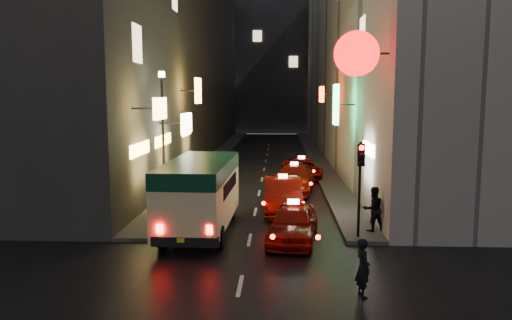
# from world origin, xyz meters

# --- Properties ---
(building_left) EXTENTS (7.48, 52.00, 18.00)m
(building_left) POSITION_xyz_m (-8.00, 33.99, 9.00)
(building_left) COLOR #383633
(building_left) RESTS_ON ground
(building_right) EXTENTS (7.97, 52.00, 18.00)m
(building_right) POSITION_xyz_m (8.00, 33.99, 9.00)
(building_right) COLOR #A7A499
(building_right) RESTS_ON ground
(building_far) EXTENTS (30.00, 10.00, 22.00)m
(building_far) POSITION_xyz_m (0.00, 66.00, 11.00)
(building_far) COLOR #38373D
(building_far) RESTS_ON ground
(sidewalk_left) EXTENTS (1.50, 52.00, 0.15)m
(sidewalk_left) POSITION_xyz_m (-4.25, 34.00, 0.07)
(sidewalk_left) COLOR #44413F
(sidewalk_left) RESTS_ON ground
(sidewalk_right) EXTENTS (1.50, 52.00, 0.15)m
(sidewalk_right) POSITION_xyz_m (4.25, 34.00, 0.07)
(sidewalk_right) COLOR #44413F
(sidewalk_right) RESTS_ON ground
(minibus) EXTENTS (2.48, 6.61, 2.82)m
(minibus) POSITION_xyz_m (-1.97, 9.46, 1.78)
(minibus) COLOR #F8DF9B
(minibus) RESTS_ON ground
(taxi_near) EXTENTS (2.77, 5.35, 1.80)m
(taxi_near) POSITION_xyz_m (1.60, 8.38, 0.81)
(taxi_near) COLOR maroon
(taxi_near) RESTS_ON ground
(taxi_second) EXTENTS (2.43, 5.76, 1.99)m
(taxi_second) POSITION_xyz_m (1.26, 13.18, 0.91)
(taxi_second) COLOR maroon
(taxi_second) RESTS_ON ground
(taxi_third) EXTENTS (2.94, 5.74, 1.92)m
(taxi_third) POSITION_xyz_m (1.92, 17.98, 0.87)
(taxi_third) COLOR maroon
(taxi_third) RESTS_ON ground
(taxi_far) EXTENTS (2.54, 4.87, 1.65)m
(taxi_far) POSITION_xyz_m (2.54, 22.78, 0.74)
(taxi_far) COLOR maroon
(taxi_far) RESTS_ON ground
(pedestrian_crossing) EXTENTS (0.52, 0.67, 1.79)m
(pedestrian_crossing) POSITION_xyz_m (3.30, 3.40, 0.90)
(pedestrian_crossing) COLOR black
(pedestrian_crossing) RESTS_ON ground
(pedestrian_sidewalk) EXTENTS (0.83, 0.65, 1.95)m
(pedestrian_sidewalk) POSITION_xyz_m (4.68, 9.43, 1.12)
(pedestrian_sidewalk) COLOR black
(pedestrian_sidewalk) RESTS_ON sidewalk_right
(traffic_light) EXTENTS (0.26, 0.43, 3.50)m
(traffic_light) POSITION_xyz_m (4.00, 8.47, 2.69)
(traffic_light) COLOR black
(traffic_light) RESTS_ON sidewalk_right
(lamp_post) EXTENTS (0.28, 0.28, 6.22)m
(lamp_post) POSITION_xyz_m (-4.20, 13.00, 3.72)
(lamp_post) COLOR black
(lamp_post) RESTS_ON sidewalk_left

